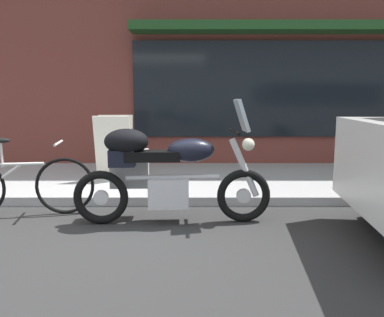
{
  "coord_description": "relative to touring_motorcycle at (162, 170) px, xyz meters",
  "views": [
    {
      "loc": [
        0.87,
        -3.56,
        1.39
      ],
      "look_at": [
        0.86,
        0.86,
        0.7
      ],
      "focal_mm": 36.43,
      "sensor_mm": 36.0,
      "label": 1
    }
  ],
  "objects": [
    {
      "name": "sandwich_board_sign",
      "position": [
        -0.88,
        1.83,
        0.03
      ],
      "size": [
        0.55,
        0.42,
        1.0
      ],
      "color": "silver",
      "rests_on": "sidewalk_curb"
    },
    {
      "name": "ground_plane",
      "position": [
        -0.53,
        -0.69,
        -0.59
      ],
      "size": [
        80.0,
        80.0,
        0.0
      ],
      "primitive_type": "plane",
      "color": "#2E2E2E"
    },
    {
      "name": "touring_motorcycle",
      "position": [
        0.0,
        0.0,
        0.0
      ],
      "size": [
        2.2,
        0.62,
        1.38
      ],
      "color": "black",
      "rests_on": "ground_plane"
    },
    {
      "name": "parked_bicycle",
      "position": [
        -1.69,
        0.24,
        -0.22
      ],
      "size": [
        1.69,
        0.48,
        0.93
      ],
      "color": "black",
      "rests_on": "ground_plane"
    }
  ]
}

